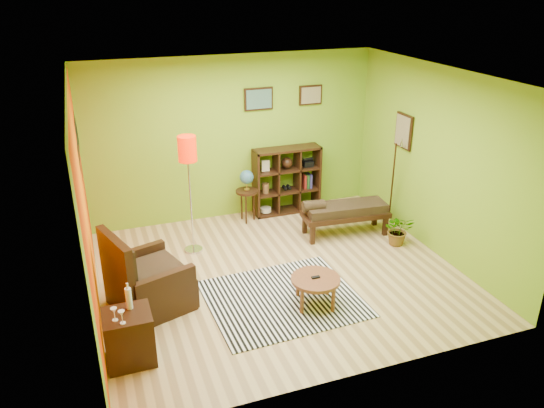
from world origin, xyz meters
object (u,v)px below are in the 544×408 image
object	(u,v)px
cube_shelf	(287,180)
potted_plant	(398,233)
coffee_table	(316,282)
armchair	(146,284)
bench	(343,211)
floor_lamp	(188,160)
globe_table	(247,183)
side_cabinet	(129,337)

from	to	relation	value
cube_shelf	potted_plant	xyz separation A→B (m)	(1.19, -1.80, -0.40)
cube_shelf	coffee_table	bearing A→B (deg)	-104.36
armchair	coffee_table	bearing A→B (deg)	-18.28
bench	potted_plant	distance (m)	0.94
bench	potted_plant	bearing A→B (deg)	-42.62
floor_lamp	cube_shelf	size ratio (longest dim) A/B	1.54
armchair	globe_table	size ratio (longest dim) A/B	1.22
bench	potted_plant	world-z (taller)	bench
cube_shelf	side_cabinet	bearing A→B (deg)	-134.09
armchair	cube_shelf	world-z (taller)	cube_shelf
cube_shelf	bench	world-z (taller)	cube_shelf
floor_lamp	cube_shelf	world-z (taller)	floor_lamp
coffee_table	potted_plant	bearing A→B (deg)	29.60
floor_lamp	potted_plant	distance (m)	3.48
side_cabinet	globe_table	size ratio (longest dim) A/B	0.99
armchair	bench	xyz separation A→B (m)	(3.32, 1.03, 0.09)
globe_table	cube_shelf	xyz separation A→B (m)	(0.81, 0.16, -0.11)
side_cabinet	floor_lamp	xyz separation A→B (m)	(1.19, 2.30, 1.18)
side_cabinet	cube_shelf	distance (m)	4.49
coffee_table	globe_table	bearing A→B (deg)	91.35
floor_lamp	cube_shelf	distance (m)	2.31
bench	potted_plant	xyz separation A→B (m)	(0.67, -0.62, -0.22)
coffee_table	cube_shelf	bearing A→B (deg)	75.64
armchair	floor_lamp	world-z (taller)	floor_lamp
coffee_table	potted_plant	distance (m)	2.22
floor_lamp	bench	distance (m)	2.68
globe_table	bench	distance (m)	1.70
side_cabinet	potted_plant	distance (m)	4.53
globe_table	bench	size ratio (longest dim) A/B	0.63
floor_lamp	potted_plant	xyz separation A→B (m)	(3.11, -0.89, -1.30)
globe_table	potted_plant	world-z (taller)	globe_table
coffee_table	armchair	xyz separation A→B (m)	(-2.06, 0.68, -0.00)
coffee_table	cube_shelf	size ratio (longest dim) A/B	0.53
cube_shelf	potted_plant	bearing A→B (deg)	-56.67
coffee_table	armchair	distance (m)	2.17
side_cabinet	coffee_table	bearing A→B (deg)	7.61
side_cabinet	floor_lamp	world-z (taller)	floor_lamp
globe_table	bench	xyz separation A→B (m)	(1.32, -1.03, -0.29)
floor_lamp	cube_shelf	bearing A→B (deg)	25.42
cube_shelf	bench	size ratio (longest dim) A/B	0.81
coffee_table	side_cabinet	world-z (taller)	side_cabinet
side_cabinet	potted_plant	bearing A→B (deg)	18.18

